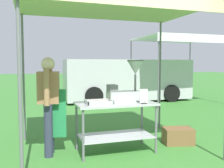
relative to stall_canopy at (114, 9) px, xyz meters
name	(u,v)px	position (x,y,z in m)	size (l,w,h in m)	color
ground_plane	(67,108)	(-0.17, 4.68, -2.42)	(70.00, 70.00, 0.00)	#3D7F33
stall_canopy	(114,9)	(0.00, 0.00, 0.00)	(3.19, 2.31, 2.51)	slate
donut_cart	(116,115)	(0.00, -0.10, -1.79)	(1.34, 0.67, 0.85)	#B7B7BC
donut_tray	(99,103)	(-0.31, -0.20, -1.55)	(0.42, 0.31, 0.07)	#B7B7BC
donut_fryer	(127,85)	(0.25, -0.01, -1.28)	(0.65, 0.29, 0.73)	#B7B7BC
menu_sign	(144,97)	(0.41, -0.35, -1.47)	(0.13, 0.05, 0.24)	black
vendor	(49,101)	(-1.09, 0.09, -1.52)	(0.46, 0.54, 1.61)	#2D3347
supply_crate	(178,136)	(1.26, -0.05, -2.27)	(0.60, 0.48, 0.30)	brown
van_silver	(126,79)	(2.49, 5.85, -1.54)	(5.20, 2.27, 1.69)	#BCBCC1
neighbour_tent	(178,40)	(4.16, 4.60, 0.03)	(3.09, 2.62, 2.54)	slate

